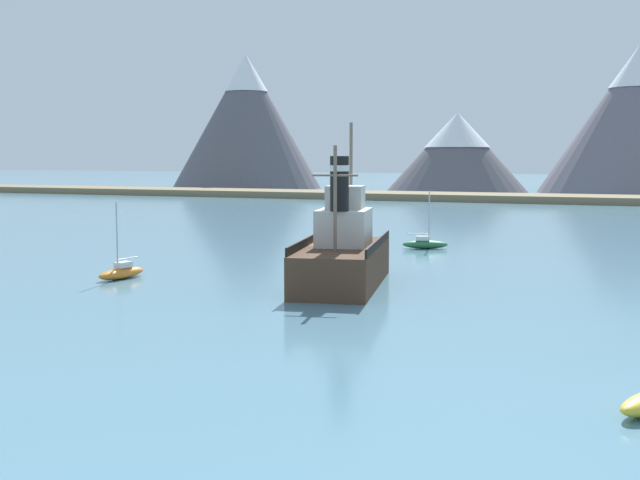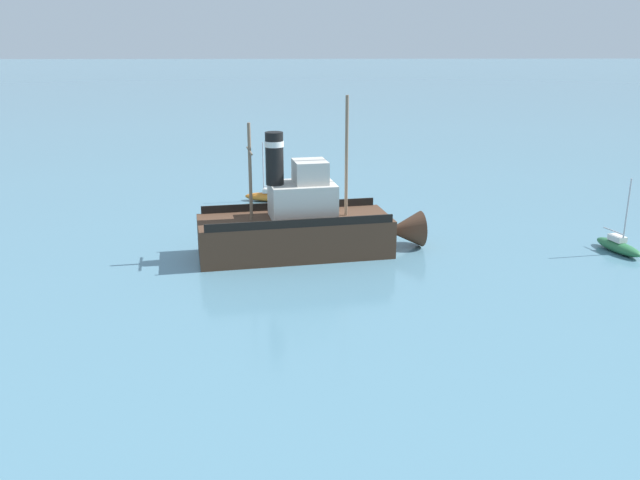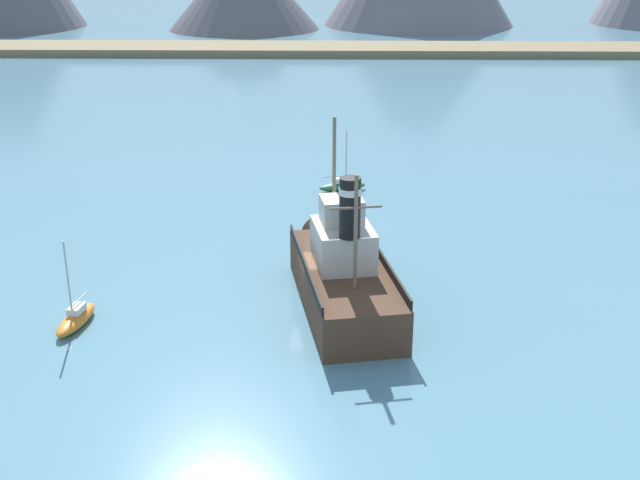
% 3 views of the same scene
% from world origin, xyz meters
% --- Properties ---
extents(ground_plane, '(600.00, 600.00, 0.00)m').
position_xyz_m(ground_plane, '(0.00, 0.00, 0.00)').
color(ground_plane, teal).
extents(old_tugboat, '(6.51, 14.77, 9.90)m').
position_xyz_m(old_tugboat, '(1.64, -0.27, 1.83)').
color(old_tugboat, '#4C3323').
rests_on(old_tugboat, ground).
extents(sailboat_orange, '(1.70, 3.93, 4.90)m').
position_xyz_m(sailboat_orange, '(-12.33, -3.36, 0.43)').
color(sailboat_orange, orange).
rests_on(sailboat_orange, ground).
extents(sailboat_green, '(3.95, 2.19, 4.90)m').
position_xyz_m(sailboat_green, '(1.77, 19.86, 0.43)').
color(sailboat_green, '#286B3D').
rests_on(sailboat_green, ground).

